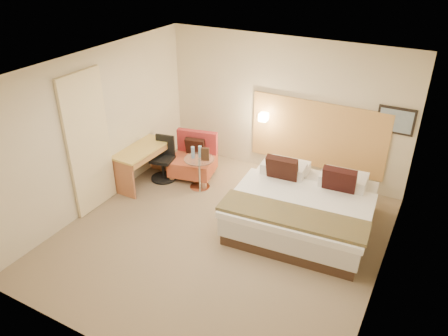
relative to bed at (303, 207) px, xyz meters
The scene contains 20 objects.
floor 1.42m from the bed, 138.29° to the right, with size 4.80×5.00×0.02m, color #806E56.
ceiling 2.74m from the bed, 138.29° to the right, with size 4.80×5.00×0.02m, color white.
wall_back 2.15m from the bed, 122.86° to the left, with size 4.80×0.02×2.70m, color beige.
wall_front 3.72m from the bed, 106.71° to the right, with size 4.80×0.02×2.70m, color beige.
wall_left 3.70m from the bed, 165.07° to the right, with size 0.02×5.00×2.70m, color beige.
wall_right 1.94m from the bed, 33.58° to the right, with size 0.02×5.00×2.70m, color beige.
headboard_panel 1.70m from the bed, 101.96° to the left, with size 2.60×0.04×1.30m, color tan.
art_frame 2.18m from the bed, 57.62° to the left, with size 0.62×0.03×0.47m, color black.
art_canvas 2.17m from the bed, 57.29° to the left, with size 0.54×0.01×0.39m, color gray.
lamp_arm 2.19m from the bed, 132.53° to the left, with size 0.02×0.02×0.12m, color white.
lamp_shade 2.15m from the bed, 133.70° to the left, with size 0.15×0.15×0.15m, color #FFEDC6.
curtain 3.69m from the bed, 161.00° to the right, with size 0.06×0.90×2.42m, color beige.
bottle_a 2.26m from the bed, behind, with size 0.07×0.07×0.22m, color #88A9D3.
bottle_b 2.18m from the bed, behind, with size 0.07×0.07×0.22m, color #93C7E3.
menu_folder 2.03m from the bed, behind, with size 0.15×0.06×0.25m, color #392417.
bed is the anchor object (origin of this frame).
lounge_chair 2.54m from the bed, 166.53° to the left, with size 0.95×0.87×0.86m.
side_table 2.12m from the bed, behind, with size 0.72×0.72×0.62m.
desk 3.15m from the bed, behind, with size 0.57×1.20×0.74m.
desk_chair 2.92m from the bed, behind, with size 0.58×0.58×0.86m.
Camera 1 is at (2.72, -4.92, 4.33)m, focal length 35.00 mm.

